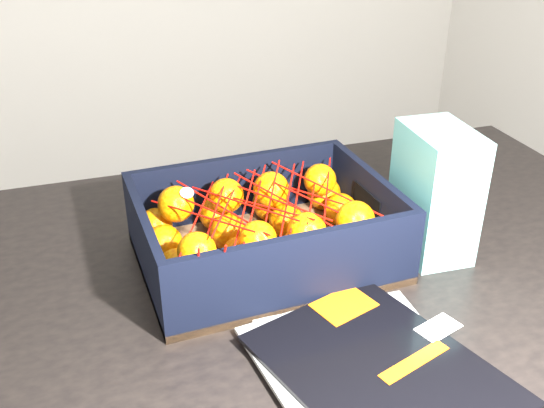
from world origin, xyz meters
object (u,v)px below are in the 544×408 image
object	(u,v)px
magazine_stack	(374,375)
retail_carton	(435,192)
table	(307,318)
produce_crate	(265,239)

from	to	relation	value
magazine_stack	retail_carton	bearing A→B (deg)	45.61
table	produce_crate	world-z (taller)	produce_crate
produce_crate	retail_carton	size ratio (longest dim) A/B	1.84
magazine_stack	produce_crate	xyz separation A→B (m)	(-0.03, 0.28, 0.03)
table	magazine_stack	xyz separation A→B (m)	(-0.03, -0.24, 0.11)
retail_carton	table	bearing A→B (deg)	178.67
produce_crate	magazine_stack	bearing A→B (deg)	-83.92
table	magazine_stack	bearing A→B (deg)	-96.13
magazine_stack	table	bearing A→B (deg)	83.87
table	produce_crate	distance (m)	0.15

